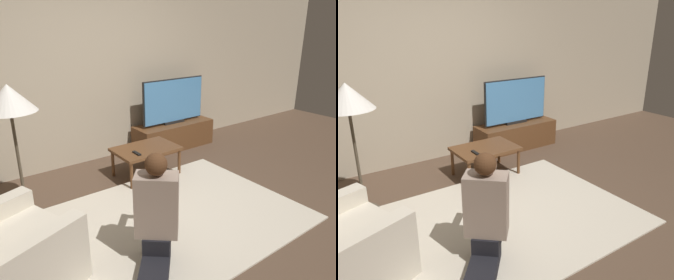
% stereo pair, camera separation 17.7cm
% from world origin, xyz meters
% --- Properties ---
extents(ground_plane, '(10.00, 10.00, 0.00)m').
position_xyz_m(ground_plane, '(0.00, 0.00, 0.00)').
color(ground_plane, brown).
extents(wall_back, '(10.00, 0.06, 2.60)m').
position_xyz_m(wall_back, '(0.00, 1.93, 1.30)').
color(wall_back, tan).
rests_on(wall_back, ground_plane).
extents(rug, '(2.53, 1.89, 0.02)m').
position_xyz_m(rug, '(0.00, 0.00, 0.01)').
color(rug, beige).
rests_on(rug, ground_plane).
extents(tv_stand, '(1.29, 0.44, 0.40)m').
position_xyz_m(tv_stand, '(1.25, 1.62, 0.20)').
color(tv_stand, brown).
rests_on(tv_stand, ground_plane).
extents(tv, '(1.10, 0.08, 0.69)m').
position_xyz_m(tv, '(1.25, 1.62, 0.75)').
color(tv, black).
rests_on(tv, tv_stand).
extents(coffee_table, '(0.80, 0.55, 0.38)m').
position_xyz_m(coffee_table, '(0.34, 1.01, 0.34)').
color(coffee_table, brown).
rests_on(coffee_table, ground_plane).
extents(floor_lamp, '(0.49, 0.49, 1.36)m').
position_xyz_m(floor_lamp, '(-1.18, 0.93, 1.18)').
color(floor_lamp, '#4C4233').
rests_on(floor_lamp, ground_plane).
extents(person_kneeling, '(0.71, 0.77, 0.95)m').
position_xyz_m(person_kneeling, '(-0.49, -0.42, 0.47)').
color(person_kneeling, black).
rests_on(person_kneeling, rug).
extents(remote, '(0.04, 0.15, 0.02)m').
position_xyz_m(remote, '(0.13, 0.90, 0.39)').
color(remote, black).
rests_on(remote, coffee_table).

